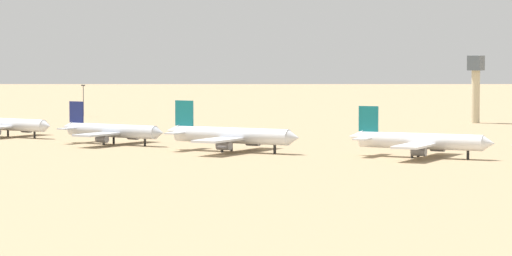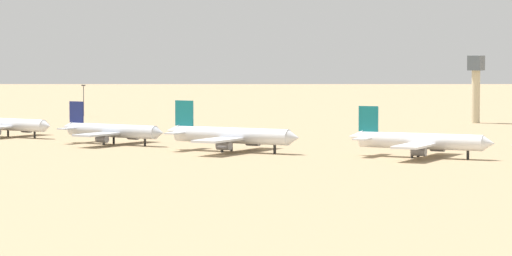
# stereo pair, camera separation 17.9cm
# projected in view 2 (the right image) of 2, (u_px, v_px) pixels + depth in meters

# --- Properties ---
(ground) EXTENTS (4000.00, 4000.00, 0.00)m
(ground) POSITION_uv_depth(u_px,v_px,m) (221.00, 155.00, 357.05)
(ground) COLOR #9E8460
(ridge_far_west) EXTENTS (323.92, 300.67, 87.28)m
(ridge_far_west) POSITION_uv_depth(u_px,v_px,m) (401.00, 34.00, 1595.87)
(ridge_far_west) COLOR gray
(ridge_far_west) RESTS_ON ground
(parked_jet_red_1) EXTENTS (38.03, 31.80, 12.60)m
(parked_jet_red_1) POSITION_uv_depth(u_px,v_px,m) (5.00, 124.00, 425.90)
(parked_jet_red_1) COLOR silver
(parked_jet_red_1) RESTS_ON ground
(parked_jet_navy_2) EXTENTS (38.28, 31.98, 12.69)m
(parked_jet_navy_2) POSITION_uv_depth(u_px,v_px,m) (112.00, 131.00, 393.81)
(parked_jet_navy_2) COLOR silver
(parked_jet_navy_2) RESTS_ON ground
(parked_jet_teal_3) EXTENTS (42.81, 36.05, 14.14)m
(parked_jet_teal_3) POSITION_uv_depth(u_px,v_px,m) (231.00, 135.00, 366.57)
(parked_jet_teal_3) COLOR silver
(parked_jet_teal_3) RESTS_ON ground
(parked_jet_teal_4) EXTENTS (40.78, 34.54, 13.47)m
(parked_jet_teal_4) POSITION_uv_depth(u_px,v_px,m) (419.00, 141.00, 347.74)
(parked_jet_teal_4) COLOR white
(parked_jet_teal_4) RESTS_ON ground
(control_tower) EXTENTS (5.20, 5.20, 25.87)m
(control_tower) POSITION_uv_depth(u_px,v_px,m) (476.00, 82.00, 501.95)
(control_tower) COLOR #C6B793
(control_tower) RESTS_ON ground
(light_pole_mid) EXTENTS (1.80, 0.50, 13.23)m
(light_pole_mid) POSITION_uv_depth(u_px,v_px,m) (84.00, 98.00, 550.42)
(light_pole_mid) COLOR #59595E
(light_pole_mid) RESTS_ON ground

